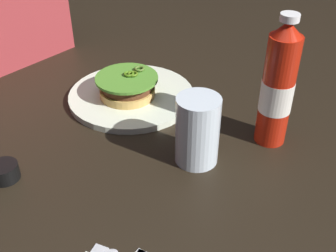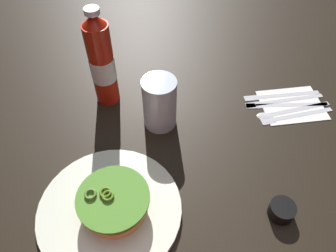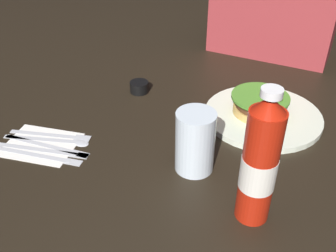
# 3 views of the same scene
# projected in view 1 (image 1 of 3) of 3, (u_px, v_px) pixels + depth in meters

# --- Properties ---
(ground_plane) EXTENTS (3.00, 3.00, 0.00)m
(ground_plane) POSITION_uv_depth(u_px,v_px,m) (119.00, 155.00, 0.78)
(ground_plane) COLOR black
(dinner_plate) EXTENTS (0.28, 0.28, 0.01)m
(dinner_plate) POSITION_uv_depth(u_px,v_px,m) (132.00, 96.00, 0.94)
(dinner_plate) COLOR silver
(dinner_plate) RESTS_ON ground_plane
(burger_sandwich) EXTENTS (0.14, 0.14, 0.05)m
(burger_sandwich) POSITION_uv_depth(u_px,v_px,m) (127.00, 86.00, 0.92)
(burger_sandwich) COLOR tan
(burger_sandwich) RESTS_ON dinner_plate
(ketchup_bottle) EXTENTS (0.06, 0.06, 0.25)m
(ketchup_bottle) POSITION_uv_depth(u_px,v_px,m) (278.00, 88.00, 0.75)
(ketchup_bottle) COLOR #B51D0C
(ketchup_bottle) RESTS_ON ground_plane
(water_glass) EXTENTS (0.08, 0.08, 0.13)m
(water_glass) POSITION_uv_depth(u_px,v_px,m) (197.00, 130.00, 0.73)
(water_glass) COLOR silver
(water_glass) RESTS_ON ground_plane
(condiment_cup) EXTENTS (0.05, 0.05, 0.03)m
(condiment_cup) POSITION_uv_depth(u_px,v_px,m) (4.00, 172.00, 0.72)
(condiment_cup) COLOR black
(condiment_cup) RESTS_ON ground_plane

